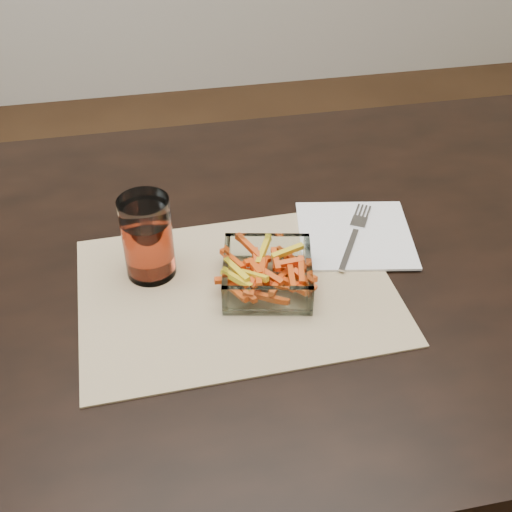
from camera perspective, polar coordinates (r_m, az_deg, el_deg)
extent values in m
plane|color=#331E0F|center=(1.58, 2.36, -21.29)|extent=(4.50, 4.50, 0.00)
cube|color=black|center=(1.01, 3.45, -0.31)|extent=(1.60, 0.90, 0.03)
cube|color=tan|center=(0.93, -1.71, -3.02)|extent=(0.46, 0.34, 0.00)
cube|color=white|center=(0.93, 1.00, -2.48)|extent=(0.15, 0.15, 0.01)
cube|color=white|center=(0.96, 0.99, 0.74)|extent=(0.12, 0.03, 0.05)
cube|color=white|center=(0.88, 1.04, -4.02)|extent=(0.12, 0.03, 0.05)
cube|color=white|center=(0.92, -2.63, -1.51)|extent=(0.03, 0.12, 0.05)
cube|color=white|center=(0.92, 4.65, -1.54)|extent=(0.03, 0.12, 0.05)
cylinder|color=white|center=(0.93, -9.62, 1.64)|extent=(0.07, 0.07, 0.13)
cylinder|color=#AB3018|center=(0.94, -9.53, 0.95)|extent=(0.06, 0.06, 0.08)
cube|color=white|center=(1.04, 8.78, 1.91)|extent=(0.21, 0.21, 0.00)
cube|color=silver|center=(1.00, 8.27, 0.58)|extent=(0.06, 0.10, 0.00)
cube|color=silver|center=(1.06, 9.13, 3.01)|extent=(0.04, 0.04, 0.00)
cube|color=silver|center=(1.09, 8.97, 4.07)|extent=(0.02, 0.03, 0.00)
cube|color=silver|center=(1.09, 9.30, 4.00)|extent=(0.02, 0.03, 0.00)
cube|color=silver|center=(1.09, 9.64, 3.94)|extent=(0.02, 0.03, 0.00)
cube|color=silver|center=(1.09, 9.97, 3.87)|extent=(0.02, 0.03, 0.00)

